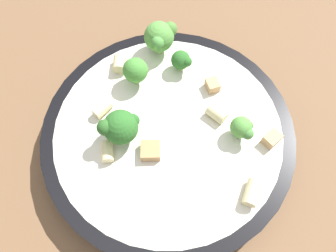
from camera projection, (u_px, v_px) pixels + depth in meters
name	position (u px, v px, depth m)	size (l,w,h in m)	color
ground_plane	(168.00, 142.00, 0.41)	(2.00, 2.00, 0.00)	brown
pasta_bowl	(168.00, 135.00, 0.40)	(0.30, 0.30, 0.04)	black
broccoli_floret_0	(242.00, 128.00, 0.36)	(0.03, 0.03, 0.03)	#9EC175
broccoli_floret_1	(135.00, 70.00, 0.39)	(0.03, 0.03, 0.04)	#84AD60
broccoli_floret_2	(181.00, 60.00, 0.41)	(0.03, 0.02, 0.03)	#93B766
broccoli_floret_3	(160.00, 37.00, 0.41)	(0.04, 0.04, 0.05)	#9EC175
broccoli_floret_4	(120.00, 127.00, 0.36)	(0.04, 0.05, 0.04)	#9EC175
rigatoni_0	(217.00, 115.00, 0.38)	(0.02, 0.02, 0.02)	beige
rigatoni_1	(102.00, 109.00, 0.39)	(0.01, 0.01, 0.02)	beige
rigatoni_2	(252.00, 193.00, 0.34)	(0.02, 0.02, 0.03)	beige
rigatoni_3	(107.00, 152.00, 0.36)	(0.01, 0.01, 0.02)	beige
rigatoni_4	(120.00, 64.00, 0.41)	(0.02, 0.02, 0.02)	beige
chicken_chunk_0	(272.00, 139.00, 0.37)	(0.02, 0.02, 0.01)	tan
chicken_chunk_1	(213.00, 85.00, 0.40)	(0.02, 0.01, 0.01)	tan
chicken_chunk_2	(150.00, 151.00, 0.36)	(0.02, 0.02, 0.01)	tan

